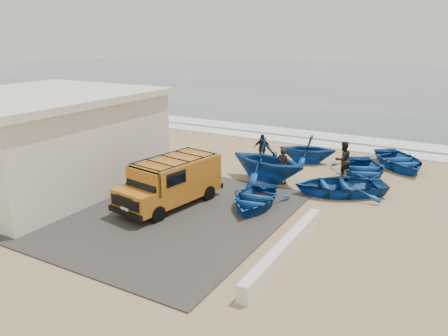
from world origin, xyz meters
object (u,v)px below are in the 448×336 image
at_px(parapet, 285,249).
at_px(boat_far_left, 308,149).
at_px(boat_near_left, 255,198).
at_px(building, 40,140).
at_px(fisherman_front, 283,165).
at_px(boat_near_right, 340,185).
at_px(boat_mid_right, 363,169).
at_px(boat_far_right, 399,160).
at_px(van, 172,181).
at_px(fisherman_back, 262,148).
at_px(fisherman_middle, 343,160).
at_px(boat_mid_left, 267,160).

distance_m(parapet, boat_far_left, 11.01).
xyz_separation_m(boat_near_left, boat_far_left, (-0.26, 7.20, 0.43)).
distance_m(building, parapet, 12.68).
height_order(parapet, fisherman_front, fisherman_front).
height_order(boat_near_right, boat_mid_right, boat_near_right).
height_order(building, boat_far_right, building).
bearing_deg(boat_near_right, van, -80.45).
distance_m(boat_far_left, fisherman_front, 3.87).
xyz_separation_m(boat_far_left, fisherman_back, (-2.22, -1.15, -0.00)).
distance_m(boat_far_left, fisherman_middle, 2.86).
xyz_separation_m(boat_mid_left, fisherman_front, (0.81, 0.03, -0.18)).
xyz_separation_m(boat_near_left, boat_far_right, (4.29, 8.64, 0.07)).
bearing_deg(boat_far_left, building, -60.63).
xyz_separation_m(fisherman_front, fisherman_back, (-2.34, 2.72, -0.07)).
xyz_separation_m(boat_mid_left, boat_far_left, (0.69, 3.89, -0.25)).
xyz_separation_m(boat_near_left, boat_near_right, (2.65, 3.13, 0.06)).
bearing_deg(parapet, boat_mid_right, 88.22).
relative_size(boat_far_left, fisherman_middle, 1.66).
height_order(building, parapet, building).
bearing_deg(fisherman_back, van, -124.85).
xyz_separation_m(parapet, boat_near_right, (-0.05, 6.53, 0.14)).
relative_size(building, van, 1.93).
xyz_separation_m(boat_near_left, boat_mid_left, (-0.95, 3.31, 0.68)).
bearing_deg(fisherman_front, fisherman_back, -45.61).
bearing_deg(van, fisherman_back, 95.01).
xyz_separation_m(building, boat_near_right, (12.45, 5.52, -1.75)).
height_order(van, fisherman_front, van).
bearing_deg(parapet, boat_near_right, 90.40).
bearing_deg(parapet, fisherman_back, 118.71).
bearing_deg(boat_far_left, boat_mid_left, -25.80).
bearing_deg(boat_near_left, boat_mid_left, 96.67).
bearing_deg(boat_mid_right, boat_near_right, -117.98).
relative_size(building, fisherman_back, 5.95).
relative_size(boat_mid_left, fisherman_front, 2.29).
bearing_deg(boat_near_right, fisherman_back, -149.63).
height_order(fisherman_front, fisherman_back, fisherman_front).
height_order(boat_mid_left, fisherman_middle, boat_mid_left).
bearing_deg(fisherman_front, fisherman_middle, -131.21).
distance_m(fisherman_front, fisherman_back, 3.59).
xyz_separation_m(boat_mid_right, fisherman_front, (-3.13, -2.77, 0.45)).
xyz_separation_m(boat_far_left, boat_far_right, (4.55, 1.44, -0.37)).
distance_m(van, fisherman_front, 5.68).
bearing_deg(parapet, building, 175.42).
xyz_separation_m(boat_near_left, fisherman_middle, (2.10, 5.59, 0.55)).
bearing_deg(boat_near_left, fisherman_middle, 60.09).
bearing_deg(boat_mid_right, boat_far_left, 139.89).
height_order(building, boat_near_right, building).
bearing_deg(boat_near_right, boat_mid_right, 143.51).
bearing_deg(boat_far_right, boat_mid_right, -150.50).
relative_size(van, boat_far_left, 1.62).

